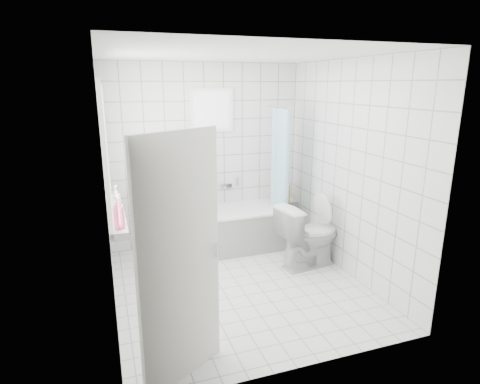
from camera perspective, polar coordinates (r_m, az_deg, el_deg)
name	(u,v)px	position (r m, az deg, el deg)	size (l,w,h in m)	color
ground	(239,286)	(4.86, -0.08, -13.21)	(3.00, 3.00, 0.00)	white
ceiling	(239,54)	(4.29, -0.09, 19.03)	(3.00, 3.00, 0.00)	white
wall_back	(206,156)	(5.81, -4.93, 5.08)	(2.80, 0.02, 2.60)	white
wall_front	(304,222)	(3.07, 9.10, -4.23)	(2.80, 0.02, 2.60)	white
wall_left	(105,190)	(4.17, -18.59, 0.33)	(0.02, 3.00, 2.60)	white
wall_right	(349,170)	(5.02, 15.23, 3.01)	(0.02, 3.00, 2.60)	white
window_left	(107,154)	(4.40, -18.41, 5.10)	(0.01, 0.90, 1.40)	white
window_back	(212,110)	(5.71, -3.97, 11.51)	(0.50, 0.01, 0.50)	white
window_sill	(117,221)	(4.58, -17.08, -3.99)	(0.18, 1.02, 0.08)	white
door	(180,263)	(3.11, -8.46, -9.95)	(0.04, 0.80, 2.00)	silver
bathtub	(226,229)	(5.77, -1.99, -5.34)	(1.62, 0.77, 0.58)	white
partition_wall	(164,206)	(5.40, -10.82, -1.92)	(0.15, 0.85, 1.50)	white
tiled_ledge	(283,218)	(6.35, 6.12, -3.63)	(0.40, 0.24, 0.55)	white
toilet	(309,235)	(5.27, 9.77, -6.05)	(0.47, 0.83, 0.85)	silver
curtain_rod	(278,107)	(5.66, 5.38, 11.95)	(0.02, 0.02, 0.80)	silver
shower_curtain	(280,173)	(5.66, 5.70, 2.74)	(0.14, 0.48, 1.78)	#47AAD0
tub_faucet	(226,186)	(5.94, -2.07, 0.91)	(0.18, 0.06, 0.06)	silver
sill_bottles	(117,208)	(4.46, -17.08, -2.13)	(0.17, 0.78, 0.32)	silver
ledge_bottles	(283,194)	(6.19, 6.20, -0.35)	(0.17, 0.18, 0.26)	green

